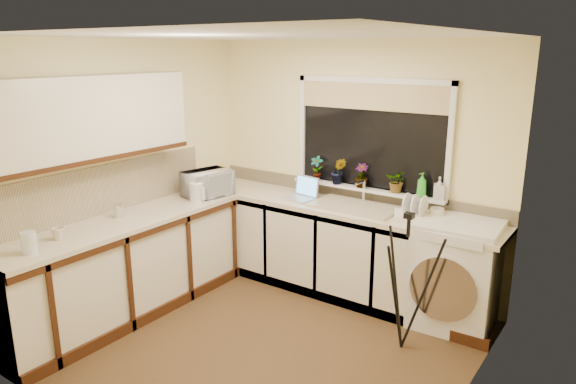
{
  "coord_description": "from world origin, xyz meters",
  "views": [
    {
      "loc": [
        2.44,
        -3.1,
        2.35
      ],
      "look_at": [
        -0.12,
        0.55,
        1.15
      ],
      "focal_mm": 33.05,
      "sensor_mm": 36.0,
      "label": 1
    }
  ],
  "objects_px": {
    "plant_d": "(397,181)",
    "cup_back": "(437,214)",
    "microwave": "(207,183)",
    "glass_jug": "(29,243)",
    "kettle": "(197,192)",
    "plant_c": "(362,176)",
    "steel_jar": "(119,211)",
    "soap_bottle_green": "(422,185)",
    "laptop": "(303,193)",
    "dish_rack": "(417,217)",
    "soap_bottle_clear": "(439,188)",
    "plant_b": "(339,171)",
    "plant_a": "(317,168)",
    "tripod": "(405,282)",
    "cup_left": "(58,234)",
    "washing_machine": "(456,273)"
  },
  "relations": [
    {
      "from": "tripod",
      "to": "soap_bottle_clear",
      "type": "relative_size",
      "value": 5.55
    },
    {
      "from": "washing_machine",
      "to": "plant_d",
      "type": "relative_size",
      "value": 4.35
    },
    {
      "from": "cup_back",
      "to": "steel_jar",
      "type": "bearing_deg",
      "value": -146.19
    },
    {
      "from": "glass_jug",
      "to": "cup_back",
      "type": "bearing_deg",
      "value": 49.02
    },
    {
      "from": "laptop",
      "to": "soap_bottle_green",
      "type": "distance_m",
      "value": 1.19
    },
    {
      "from": "washing_machine",
      "to": "plant_c",
      "type": "relative_size",
      "value": 4.06
    },
    {
      "from": "tripod",
      "to": "cup_left",
      "type": "distance_m",
      "value": 2.77
    },
    {
      "from": "glass_jug",
      "to": "cup_left",
      "type": "height_order",
      "value": "glass_jug"
    },
    {
      "from": "glass_jug",
      "to": "plant_c",
      "type": "relative_size",
      "value": 0.7
    },
    {
      "from": "washing_machine",
      "to": "glass_jug",
      "type": "relative_size",
      "value": 5.78
    },
    {
      "from": "plant_b",
      "to": "soap_bottle_clear",
      "type": "bearing_deg",
      "value": 1.65
    },
    {
      "from": "plant_b",
      "to": "microwave",
      "type": "bearing_deg",
      "value": -149.42
    },
    {
      "from": "soap_bottle_green",
      "to": "cup_left",
      "type": "height_order",
      "value": "soap_bottle_green"
    },
    {
      "from": "kettle",
      "to": "dish_rack",
      "type": "xyz_separation_m",
      "value": [
        2.0,
        0.68,
        -0.06
      ]
    },
    {
      "from": "plant_d",
      "to": "plant_c",
      "type": "bearing_deg",
      "value": -177.52
    },
    {
      "from": "kettle",
      "to": "plant_a",
      "type": "bearing_deg",
      "value": 47.34
    },
    {
      "from": "steel_jar",
      "to": "soap_bottle_green",
      "type": "height_order",
      "value": "soap_bottle_green"
    },
    {
      "from": "washing_machine",
      "to": "steel_jar",
      "type": "bearing_deg",
      "value": -152.99
    },
    {
      "from": "glass_jug",
      "to": "soap_bottle_clear",
      "type": "relative_size",
      "value": 0.8
    },
    {
      "from": "tripod",
      "to": "soap_bottle_clear",
      "type": "bearing_deg",
      "value": 71.62
    },
    {
      "from": "tripod",
      "to": "cup_left",
      "type": "relative_size",
      "value": 11.07
    },
    {
      "from": "steel_jar",
      "to": "microwave",
      "type": "relative_size",
      "value": 0.26
    },
    {
      "from": "steel_jar",
      "to": "soap_bottle_clear",
      "type": "distance_m",
      "value": 2.87
    },
    {
      "from": "washing_machine",
      "to": "plant_c",
      "type": "bearing_deg",
      "value": 166.67
    },
    {
      "from": "glass_jug",
      "to": "cup_back",
      "type": "distance_m",
      "value": 3.32
    },
    {
      "from": "kettle",
      "to": "tripod",
      "type": "distance_m",
      "value": 2.21
    },
    {
      "from": "plant_a",
      "to": "cup_back",
      "type": "bearing_deg",
      "value": -4.34
    },
    {
      "from": "glass_jug",
      "to": "cup_left",
      "type": "distance_m",
      "value": 0.31
    },
    {
      "from": "washing_machine",
      "to": "cup_back",
      "type": "bearing_deg",
      "value": 158.52
    },
    {
      "from": "soap_bottle_clear",
      "to": "soap_bottle_green",
      "type": "bearing_deg",
      "value": -171.83
    },
    {
      "from": "plant_c",
      "to": "cup_back",
      "type": "bearing_deg",
      "value": -7.86
    },
    {
      "from": "cup_back",
      "to": "cup_left",
      "type": "height_order",
      "value": "cup_back"
    },
    {
      "from": "cup_back",
      "to": "cup_left",
      "type": "xyz_separation_m",
      "value": [
        -2.27,
        -2.21,
        -0.0
      ]
    },
    {
      "from": "plant_d",
      "to": "cup_back",
      "type": "xyz_separation_m",
      "value": [
        0.44,
        -0.13,
        -0.21
      ]
    },
    {
      "from": "glass_jug",
      "to": "soap_bottle_clear",
      "type": "distance_m",
      "value": 3.39
    },
    {
      "from": "washing_machine",
      "to": "plant_b",
      "type": "relative_size",
      "value": 3.58
    },
    {
      "from": "dish_rack",
      "to": "plant_c",
      "type": "distance_m",
      "value": 0.74
    },
    {
      "from": "dish_rack",
      "to": "plant_b",
      "type": "height_order",
      "value": "plant_b"
    },
    {
      "from": "washing_machine",
      "to": "soap_bottle_green",
      "type": "xyz_separation_m",
      "value": [
        -0.43,
        0.18,
        0.69
      ]
    },
    {
      "from": "dish_rack",
      "to": "soap_bottle_clear",
      "type": "distance_m",
      "value": 0.34
    },
    {
      "from": "laptop",
      "to": "dish_rack",
      "type": "bearing_deg",
      "value": 9.25
    },
    {
      "from": "steel_jar",
      "to": "plant_b",
      "type": "distance_m",
      "value": 2.12
    },
    {
      "from": "soap_bottle_clear",
      "to": "plant_a",
      "type": "bearing_deg",
      "value": -179.05
    },
    {
      "from": "cup_back",
      "to": "glass_jug",
      "type": "bearing_deg",
      "value": -130.98
    },
    {
      "from": "dish_rack",
      "to": "soap_bottle_clear",
      "type": "bearing_deg",
      "value": 43.44
    },
    {
      "from": "microwave",
      "to": "soap_bottle_clear",
      "type": "distance_m",
      "value": 2.28
    },
    {
      "from": "dish_rack",
      "to": "tripod",
      "type": "height_order",
      "value": "tripod"
    },
    {
      "from": "kettle",
      "to": "plant_c",
      "type": "relative_size",
      "value": 0.79
    },
    {
      "from": "microwave",
      "to": "glass_jug",
      "type": "bearing_deg",
      "value": -167.93
    },
    {
      "from": "washing_machine",
      "to": "soap_bottle_clear",
      "type": "bearing_deg",
      "value": 140.95
    }
  ]
}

